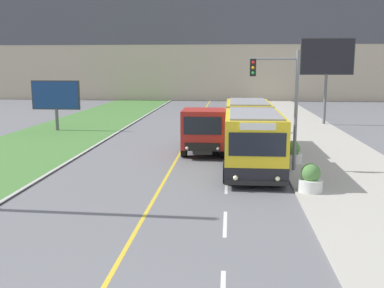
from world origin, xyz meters
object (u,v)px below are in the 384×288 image
(planter_round_second, at_px, (292,153))
(planter_round_third, at_px, (281,137))
(planter_round_near, at_px, (310,179))
(city_bus, at_px, (250,133))
(billboard_large, at_px, (327,60))
(planter_round_far, at_px, (276,126))
(traffic_light_mast, at_px, (282,95))
(billboard_small, at_px, (56,96))
(dump_truck, at_px, (205,131))

(planter_round_second, distance_m, planter_round_third, 5.29)
(planter_round_near, bearing_deg, planter_round_third, 89.82)
(city_bus, height_order, planter_round_second, city_bus)
(city_bus, xyz_separation_m, billboard_large, (6.99, 15.31, 3.98))
(planter_round_near, height_order, planter_round_far, planter_round_near)
(city_bus, xyz_separation_m, planter_round_second, (2.13, -0.85, -0.91))
(traffic_light_mast, distance_m, planter_round_third, 7.59)
(billboard_small, xyz_separation_m, planter_round_far, (16.90, -0.27, -2.11))
(billboard_large, bearing_deg, planter_round_far, -129.74)
(city_bus, relative_size, planter_round_second, 10.79)
(billboard_small, distance_m, planter_round_far, 17.04)
(dump_truck, bearing_deg, planter_round_third, 31.23)
(billboard_small, bearing_deg, billboard_large, 13.87)
(planter_round_near, bearing_deg, billboard_large, 77.25)
(traffic_light_mast, distance_m, billboard_small, 20.21)
(traffic_light_mast, xyz_separation_m, planter_round_second, (0.79, 1.59, -3.08))
(city_bus, height_order, traffic_light_mast, traffic_light_mast)
(dump_truck, bearing_deg, billboard_small, 145.06)
(billboard_large, xyz_separation_m, planter_round_far, (-4.65, -5.59, -4.91))
(planter_round_second, bearing_deg, billboard_small, 147.00)
(planter_round_far, bearing_deg, traffic_light_mast, -94.70)
(billboard_large, xyz_separation_m, billboard_small, (-21.55, -5.32, -2.80))
(planter_round_second, xyz_separation_m, planter_round_third, (0.04, 5.29, -0.01))
(city_bus, relative_size, dump_truck, 1.90)
(dump_truck, relative_size, billboard_small, 1.69)
(traffic_light_mast, distance_m, billboard_large, 18.72)
(billboard_large, distance_m, planter_round_third, 12.87)
(city_bus, height_order, billboard_small, billboard_small)
(city_bus, relative_size, planter_round_third, 11.11)
(billboard_large, xyz_separation_m, planter_round_second, (-4.86, -16.17, -4.89))
(traffic_light_mast, bearing_deg, planter_round_third, 83.14)
(billboard_large, relative_size, planter_round_second, 6.30)
(city_bus, distance_m, traffic_light_mast, 3.53)
(planter_round_third, relative_size, planter_round_far, 1.01)
(city_bus, xyz_separation_m, planter_round_near, (2.14, -6.14, -0.91))
(planter_round_third, distance_m, planter_round_far, 5.29)
(city_bus, relative_size, traffic_light_mast, 2.17)
(traffic_light_mast, height_order, planter_round_third, traffic_light_mast)
(dump_truck, distance_m, planter_round_second, 5.31)
(planter_round_far, bearing_deg, billboard_small, 179.09)
(billboard_small, height_order, planter_round_near, billboard_small)
(traffic_light_mast, height_order, billboard_small, traffic_light_mast)
(traffic_light_mast, bearing_deg, planter_round_near, -77.87)
(dump_truck, xyz_separation_m, traffic_light_mast, (3.87, -4.03, 2.34))
(billboard_large, distance_m, planter_round_far, 8.77)
(city_bus, relative_size, billboard_small, 3.20)
(dump_truck, distance_m, billboard_large, 17.21)
(dump_truck, height_order, traffic_light_mast, traffic_light_mast)
(planter_round_near, xyz_separation_m, planter_round_third, (0.03, 10.57, -0.01))
(traffic_light_mast, xyz_separation_m, planter_round_third, (0.83, 6.88, -3.09))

